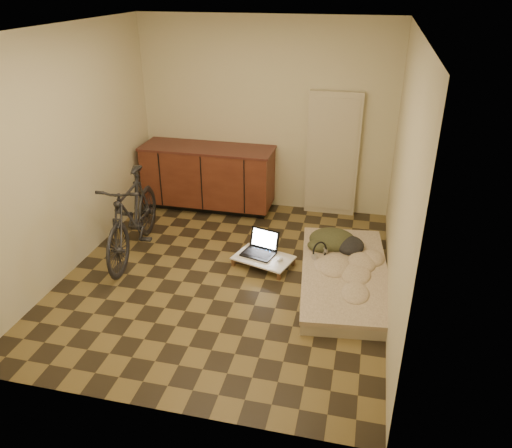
% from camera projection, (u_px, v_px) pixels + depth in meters
% --- Properties ---
extents(room_shell, '(3.50, 4.00, 2.60)m').
position_uv_depth(room_shell, '(223.00, 166.00, 5.04)').
color(room_shell, brown).
rests_on(room_shell, ground).
extents(cabinets, '(1.84, 0.62, 0.91)m').
position_uv_depth(cabinets, '(209.00, 177.00, 7.05)').
color(cabinets, black).
rests_on(cabinets, ground).
extents(appliance_panel, '(0.70, 0.10, 1.70)m').
position_uv_depth(appliance_panel, '(333.00, 155.00, 6.74)').
color(appliance_panel, beige).
rests_on(appliance_panel, ground).
extents(bicycle, '(0.70, 1.77, 1.11)m').
position_uv_depth(bicycle, '(132.00, 212.00, 5.81)').
color(bicycle, black).
rests_on(bicycle, ground).
extents(futon, '(1.14, 2.03, 0.17)m').
position_uv_depth(futon, '(345.00, 276.00, 5.44)').
color(futon, '#BEB098').
rests_on(futon, ground).
extents(clothing_pile, '(0.63, 0.55, 0.23)m').
position_uv_depth(clothing_pile, '(337.00, 236.00, 5.85)').
color(clothing_pile, '#363921').
rests_on(clothing_pile, futon).
extents(headphones, '(0.32, 0.32, 0.16)m').
position_uv_depth(headphones, '(320.00, 250.00, 5.63)').
color(headphones, black).
rests_on(headphones, futon).
extents(lap_desk, '(0.75, 0.59, 0.11)m').
position_uv_depth(lap_desk, '(263.00, 258.00, 5.76)').
color(lap_desk, brown).
rests_on(lap_desk, ground).
extents(laptop, '(0.44, 0.41, 0.25)m').
position_uv_depth(laptop, '(260.00, 249.00, 5.83)').
color(laptop, black).
rests_on(laptop, lap_desk).
extents(mouse, '(0.09, 0.11, 0.03)m').
position_uv_depth(mouse, '(280.00, 260.00, 5.67)').
color(mouse, silver).
rests_on(mouse, lap_desk).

